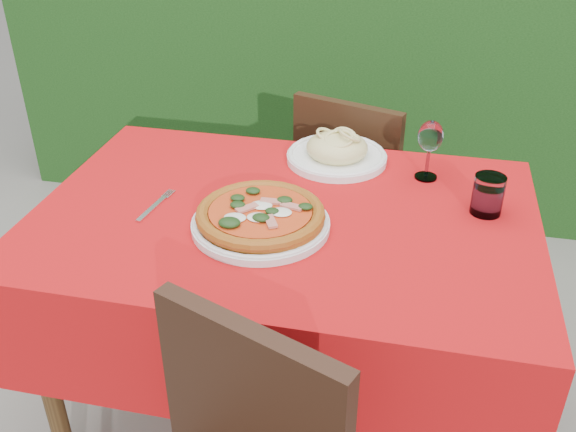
% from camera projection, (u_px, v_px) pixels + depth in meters
% --- Properties ---
extents(ground, '(60.00, 60.00, 0.00)m').
position_uv_depth(ground, '(285.00, 418.00, 2.00)').
color(ground, slate).
rests_on(ground, ground).
extents(hedge, '(3.20, 0.55, 1.78)m').
position_uv_depth(hedge, '(362.00, 5.00, 2.83)').
color(hedge, black).
rests_on(hedge, ground).
extents(dining_table, '(1.26, 0.86, 0.75)m').
position_uv_depth(dining_table, '(285.00, 261.00, 1.70)').
color(dining_table, '#452E16').
rests_on(dining_table, ground).
extents(chair_far, '(0.48, 0.48, 0.84)m').
position_uv_depth(chair_far, '(355.00, 191.00, 2.27)').
color(chair_far, black).
rests_on(chair_far, ground).
extents(pizza_plate, '(0.40, 0.40, 0.06)m').
position_uv_depth(pizza_plate, '(261.00, 217.00, 1.54)').
color(pizza_plate, silver).
rests_on(pizza_plate, dining_table).
extents(pasta_plate, '(0.29, 0.29, 0.08)m').
position_uv_depth(pasta_plate, '(337.00, 152.00, 1.86)').
color(pasta_plate, white).
rests_on(pasta_plate, dining_table).
extents(water_glass, '(0.08, 0.08, 0.10)m').
position_uv_depth(water_glass, '(488.00, 197.00, 1.59)').
color(water_glass, silver).
rests_on(water_glass, dining_table).
extents(wine_glass, '(0.07, 0.07, 0.17)m').
position_uv_depth(wine_glass, '(430.00, 139.00, 1.72)').
color(wine_glass, silver).
rests_on(wine_glass, dining_table).
extents(fork, '(0.05, 0.19, 0.00)m').
position_uv_depth(fork, '(152.00, 208.00, 1.63)').
color(fork, silver).
rests_on(fork, dining_table).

